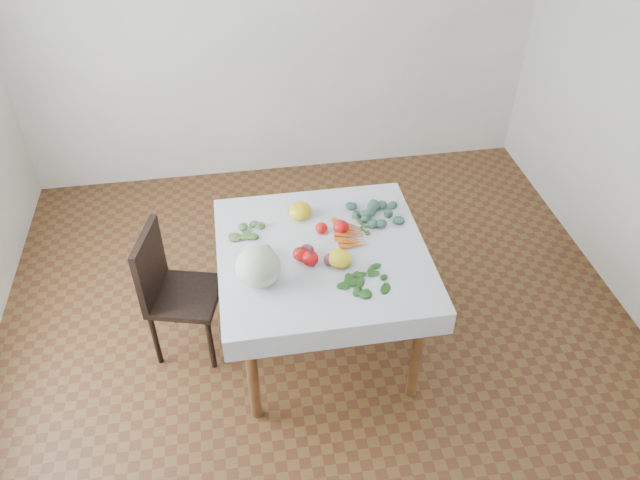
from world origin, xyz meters
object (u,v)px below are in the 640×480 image
object	(u,v)px
chair	(170,286)
heirloom_back	(300,211)
cabbage	(258,267)
table	(322,265)
carrot_bunch	(351,234)

from	to	relation	value
chair	heirloom_back	distance (m)	0.85
chair	cabbage	world-z (taller)	cabbage
table	heirloom_back	bearing A→B (deg)	103.57
heirloom_back	carrot_bunch	xyz separation A→B (m)	(0.25, -0.22, -0.03)
heirloom_back	carrot_bunch	bearing A→B (deg)	-40.65
chair	cabbage	size ratio (longest dim) A/B	3.69
heirloom_back	carrot_bunch	distance (m)	0.33
table	carrot_bunch	size ratio (longest dim) A/B	3.61
cabbage	carrot_bunch	size ratio (longest dim) A/B	0.83
table	chair	xyz separation A→B (m)	(-0.85, 0.15, -0.17)
table	carrot_bunch	distance (m)	0.23
chair	carrot_bunch	distance (m)	1.07
heirloom_back	chair	bearing A→B (deg)	-168.45
cabbage	heirloom_back	size ratio (longest dim) A/B	1.70
table	cabbage	world-z (taller)	cabbage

